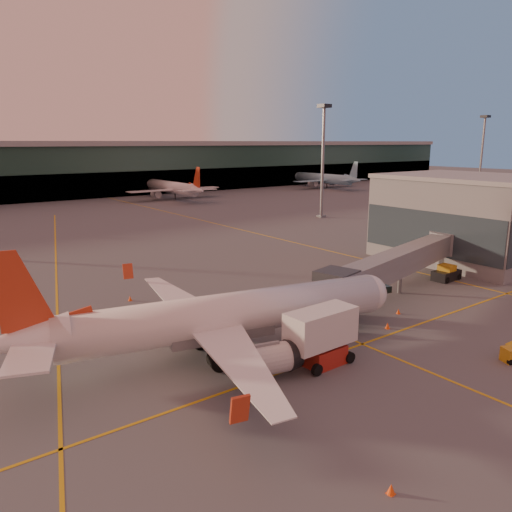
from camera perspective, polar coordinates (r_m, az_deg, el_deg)
ground at (r=38.99m, az=12.68°, el=-13.82°), size 600.00×600.00×0.00m
taxi_markings at (r=71.67m, az=-19.70°, el=-1.85°), size 100.12×173.00×0.01m
gate_building at (r=80.48m, az=22.88°, el=4.02°), size 18.40×22.40×12.60m
mast_east_near at (r=117.53m, az=7.67°, el=11.60°), size 2.40×2.40×25.60m
mast_east_far at (r=180.05m, az=24.43°, el=11.01°), size 2.40×2.40×25.60m
main_airplane at (r=40.96m, az=-4.41°, el=-7.08°), size 33.90×30.82×10.31m
jet_bridge at (r=61.49m, az=16.71°, el=-0.51°), size 31.50×10.18×5.34m
catering_truck at (r=39.99m, az=7.49°, el=-8.80°), size 5.97×2.78×4.59m
pushback_tug at (r=68.46m, az=20.95°, el=-1.92°), size 3.94×2.22×2.00m
cone_nose at (r=53.79m, az=15.96°, el=-6.10°), size 0.42×0.42×0.54m
cone_wing_right at (r=28.52m, az=15.17°, el=-24.33°), size 0.44×0.44×0.56m
cone_wing_left at (r=57.60m, az=-14.20°, el=-4.72°), size 0.44×0.44×0.56m
cone_fwd at (r=49.41m, az=14.80°, el=-7.71°), size 0.46×0.46×0.59m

